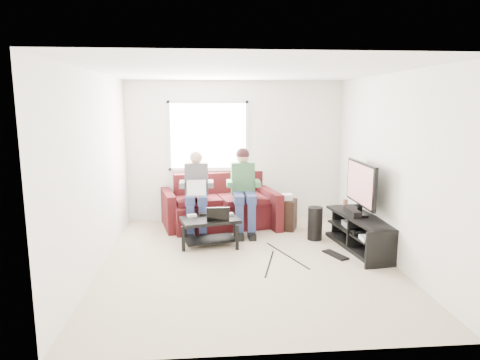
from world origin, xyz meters
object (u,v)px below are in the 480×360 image
Objects in this scene: coffee_table at (210,226)px; tv_stand at (361,235)px; tv at (361,185)px; end_table at (285,214)px; subwoofer at (315,223)px; sofa at (220,208)px.

coffee_table is 2.31m from tv_stand.
end_table is (-0.94, 1.04, -0.69)m from tv.
tv reaches higher than coffee_table.
tv_stand is 1.48m from end_table.
tv is 2.05× the size of subwoofer.
subwoofer is (1.52, -0.92, -0.07)m from sofa.
sofa is at bearing 165.22° from end_table.
tv is 1.75× the size of end_table.
sofa is at bearing 145.29° from tv_stand.
tv_stand is 2.56× the size of end_table.
coffee_table is at bearing -149.92° from end_table.
tv_stand is at bearing -42.79° from subwoofer.
tv is (-0.00, 0.10, 0.74)m from tv_stand.
tv_stand is at bearing -34.71° from sofa.
subwoofer is at bearing 142.96° from tv.
sofa is 1.35× the size of tv_stand.
coffee_table is 1.54m from end_table.
sofa is at bearing 147.15° from tv.
end_table reaches higher than subwoofer.
sofa is 1.97× the size of tv.
end_table is at bearing 30.08° from coffee_table.
tv is (2.27, -0.27, 0.66)m from coffee_table.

